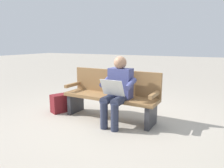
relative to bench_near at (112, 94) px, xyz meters
The scene contains 4 objects.
ground_plane 0.46m from the bench_near, 87.52° to the left, with size 40.00×40.00×0.00m, color #A89E8E.
bench_near is the anchor object (origin of this frame).
person_seated 0.38m from the bench_near, 134.18° to the left, with size 0.58×0.59×1.18m.
backpack 1.15m from the bench_near, ahead, with size 0.36×0.41×0.37m.
Camera 1 is at (-1.72, 3.35, 1.40)m, focal length 33.76 mm.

